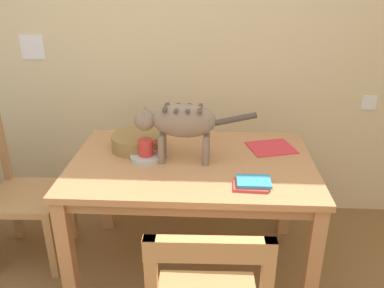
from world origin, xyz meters
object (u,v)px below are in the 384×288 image
at_px(dining_table, 192,174).
at_px(magazine, 271,148).
at_px(coffee_mug, 147,147).
at_px(wooden_chair_near, 19,194).
at_px(book_stack, 252,183).
at_px(cat, 179,122).
at_px(wicker_basket, 136,141).
at_px(saucer_bowl, 146,157).

bearing_deg(dining_table, magazine, 22.57).
xyz_separation_m(coffee_mug, wooden_chair_near, (-0.80, 0.05, -0.35)).
bearing_deg(book_stack, wooden_chair_near, 167.04).
height_order(coffee_mug, magazine, coffee_mug).
relative_size(cat, coffee_mug, 5.19).
distance_m(magazine, wooden_chair_near, 1.54).
relative_size(cat, magazine, 2.55).
xyz_separation_m(dining_table, coffee_mug, (-0.25, 0.00, 0.16)).
relative_size(magazine, book_stack, 1.38).
relative_size(magazine, wicker_basket, 0.88).
height_order(magazine, wooden_chair_near, wooden_chair_near).
height_order(cat, magazine, cat).
bearing_deg(dining_table, wooden_chair_near, 177.39).
relative_size(saucer_bowl, book_stack, 0.97).
relative_size(saucer_bowl, wicker_basket, 0.62).
relative_size(coffee_mug, wicker_basket, 0.43).
height_order(cat, wooden_chair_near, cat).
distance_m(dining_table, coffee_mug, 0.30).
distance_m(dining_table, wooden_chair_near, 1.07).
bearing_deg(dining_table, coffee_mug, 179.83).
height_order(dining_table, magazine, magazine).
relative_size(dining_table, wicker_basket, 4.61).
bearing_deg(book_stack, cat, 145.46).
xyz_separation_m(saucer_bowl, wicker_basket, (-0.08, 0.14, 0.03)).
xyz_separation_m(magazine, wicker_basket, (-0.79, -0.05, 0.04)).
bearing_deg(wicker_basket, saucer_bowl, -60.55).
xyz_separation_m(dining_table, book_stack, (0.31, -0.27, 0.10)).
bearing_deg(book_stack, saucer_bowl, 154.71).
relative_size(wicker_basket, wooden_chair_near, 0.31).
bearing_deg(cat, dining_table, -82.71).
relative_size(cat, saucer_bowl, 3.65).
distance_m(cat, coffee_mug, 0.24).
xyz_separation_m(cat, magazine, (0.53, 0.20, -0.22)).
bearing_deg(saucer_bowl, dining_table, -0.17).
bearing_deg(coffee_mug, book_stack, -25.44).
bearing_deg(magazine, wicker_basket, 167.71).
bearing_deg(saucer_bowl, magazine, 14.93).
distance_m(magazine, book_stack, 0.48).
height_order(dining_table, cat, cat).
xyz_separation_m(coffee_mug, magazine, (0.71, 0.19, -0.07)).
relative_size(coffee_mug, magazine, 0.49).
bearing_deg(saucer_bowl, coffee_mug, 0.00).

